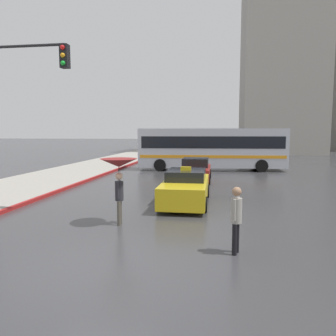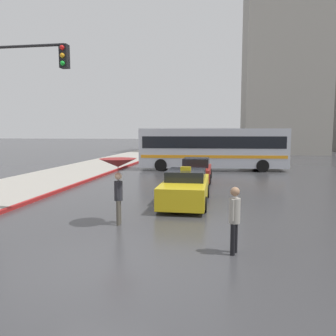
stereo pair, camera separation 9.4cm
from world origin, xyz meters
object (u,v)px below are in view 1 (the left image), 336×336
object	(u,v)px
taxi	(186,188)
city_bus	(211,147)
pedestrian_with_umbrella	(119,169)
traffic_light	(15,95)
sedan_red	(195,170)
pedestrian_man	(236,215)

from	to	relation	value
taxi	city_bus	distance (m)	12.93
pedestrian_with_umbrella	traffic_light	size ratio (longest dim) A/B	0.34
city_bus	traffic_light	world-z (taller)	traffic_light
traffic_light	city_bus	bearing A→B (deg)	66.72
taxi	sedan_red	world-z (taller)	taxi
sedan_red	pedestrian_man	bearing A→B (deg)	98.35
pedestrian_with_umbrella	pedestrian_man	world-z (taller)	pedestrian_with_umbrella
sedan_red	pedestrian_man	world-z (taller)	pedestrian_man
pedestrian_with_umbrella	city_bus	bearing A→B (deg)	-15.77
city_bus	traffic_light	xyz separation A→B (m)	(-6.72, -15.63, 2.50)
pedestrian_man	taxi	bearing A→B (deg)	-144.00
pedestrian_man	traffic_light	xyz separation A→B (m)	(-7.67, 2.91, 3.37)
sedan_red	city_bus	size ratio (longest dim) A/B	0.37
city_bus	pedestrian_man	size ratio (longest dim) A/B	6.96
taxi	city_bus	bearing A→B (deg)	-93.74
city_bus	traffic_light	size ratio (longest dim) A/B	1.85
pedestrian_man	traffic_light	world-z (taller)	traffic_light
city_bus	pedestrian_with_umbrella	size ratio (longest dim) A/B	5.40
pedestrian_with_umbrella	pedestrian_man	xyz separation A→B (m)	(3.63, -2.09, -0.85)
taxi	sedan_red	distance (m)	6.65
taxi	pedestrian_man	world-z (taller)	pedestrian_man
pedestrian_with_umbrella	traffic_light	bearing A→B (deg)	72.12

